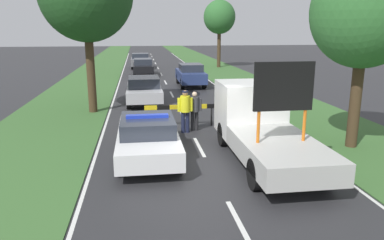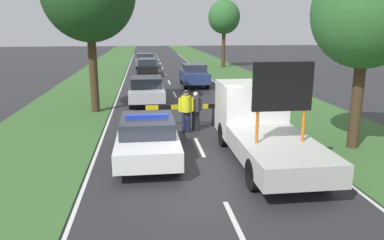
{
  "view_description": "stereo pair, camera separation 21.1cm",
  "coord_description": "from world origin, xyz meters",
  "views": [
    {
      "loc": [
        -2.07,
        -10.85,
        4.15
      ],
      "look_at": [
        -0.32,
        1.4,
        1.1
      ],
      "focal_mm": 35.0,
      "sensor_mm": 36.0,
      "label": 1
    },
    {
      "loc": [
        -1.86,
        -10.87,
        4.15
      ],
      "look_at": [
        -0.32,
        1.4,
        1.1
      ],
      "focal_mm": 35.0,
      "sensor_mm": 36.0,
      "label": 2
    }
  ],
  "objects": [
    {
      "name": "grass_verge_right",
      "position": [
        6.02,
        20.0,
        0.01
      ],
      "size": [
        4.67,
        120.0,
        0.03
      ],
      "color": "#38602D",
      "rests_on": "ground"
    },
    {
      "name": "ground_plane",
      "position": [
        0.0,
        0.0,
        0.0
      ],
      "size": [
        160.0,
        160.0,
        0.0
      ],
      "primitive_type": "plane",
      "color": "#28282B"
    },
    {
      "name": "queued_car_hatch_blue",
      "position": [
        1.7,
        16.19,
        0.84
      ],
      "size": [
        1.79,
        4.41,
        1.62
      ],
      "rotation": [
        0.0,
        0.0,
        3.14
      ],
      "color": "navy",
      "rests_on": "ground"
    },
    {
      "name": "traffic_cone_centre_front",
      "position": [
        -2.56,
        5.15,
        0.29
      ],
      "size": [
        0.42,
        0.42,
        0.58
      ],
      "color": "black",
      "rests_on": "ground"
    },
    {
      "name": "police_officer",
      "position": [
        -0.26,
        3.76,
        1.03
      ],
      "size": [
        0.62,
        0.4,
        1.74
      ],
      "rotation": [
        0.0,
        0.0,
        3.63
      ],
      "color": "#191E38",
      "rests_on": "ground"
    },
    {
      "name": "police_car",
      "position": [
        -1.84,
        0.93,
        0.71
      ],
      "size": [
        1.92,
        4.84,
        1.47
      ],
      "rotation": [
        0.0,
        0.0,
        -0.09
      ],
      "color": "white",
      "rests_on": "ground"
    },
    {
      "name": "roadside_tree_near_left",
      "position": [
        6.55,
        29.03,
        5.22
      ],
      "size": [
        3.34,
        3.34,
        7.02
      ],
      "color": "#42301E",
      "rests_on": "ground"
    },
    {
      "name": "traffic_cone_near_police",
      "position": [
        2.36,
        6.04,
        0.29
      ],
      "size": [
        0.43,
        0.43,
        0.6
      ],
      "color": "black",
      "rests_on": "ground"
    },
    {
      "name": "queued_car_suv_grey",
      "position": [
        -1.84,
        29.36,
        0.8
      ],
      "size": [
        1.92,
        3.97,
        1.57
      ],
      "rotation": [
        0.0,
        0.0,
        3.14
      ],
      "color": "slate",
      "rests_on": "ground"
    },
    {
      "name": "pedestrian_civilian",
      "position": [
        0.16,
        4.0,
        0.96
      ],
      "size": [
        0.59,
        0.37,
        1.63
      ],
      "rotation": [
        0.0,
        0.0,
        0.37
      ],
      "color": "#232326",
      "rests_on": "ground"
    },
    {
      "name": "grass_verge_left",
      "position": [
        -6.02,
        20.0,
        0.01
      ],
      "size": [
        4.67,
        120.0,
        0.03
      ],
      "color": "#38602D",
      "rests_on": "ground"
    },
    {
      "name": "work_truck",
      "position": [
        1.84,
        0.61,
        1.11
      ],
      "size": [
        2.17,
        6.07,
        3.27
      ],
      "rotation": [
        0.0,
        0.0,
        3.15
      ],
      "color": "white",
      "rests_on": "ground"
    },
    {
      "name": "queued_car_sedan_silver",
      "position": [
        -1.8,
        10.09,
        0.79
      ],
      "size": [
        1.89,
        4.57,
        1.51
      ],
      "rotation": [
        0.0,
        0.0,
        3.14
      ],
      "color": "#B2B2B7",
      "rests_on": "ground"
    },
    {
      "name": "lane_markings",
      "position": [
        0.0,
        18.73,
        0.0
      ],
      "size": [
        7.27,
        69.39,
        0.01
      ],
      "color": "silver",
      "rests_on": "ground"
    },
    {
      "name": "queued_car_sedan_black",
      "position": [
        -1.65,
        23.09,
        0.8
      ],
      "size": [
        1.75,
        4.51,
        1.5
      ],
      "rotation": [
        0.0,
        0.0,
        3.14
      ],
      "color": "black",
      "rests_on": "ground"
    },
    {
      "name": "roadside_tree_mid_left",
      "position": [
        5.38,
        1.01,
        4.63
      ],
      "size": [
        3.53,
        3.53,
        6.52
      ],
      "color": "#42301E",
      "rests_on": "ground"
    },
    {
      "name": "road_barrier",
      "position": [
        -0.27,
        4.73,
        0.8
      ],
      "size": [
        3.22,
        0.08,
        0.95
      ],
      "rotation": [
        0.0,
        0.0,
        -0.07
      ],
      "color": "black",
      "rests_on": "ground"
    }
  ]
}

